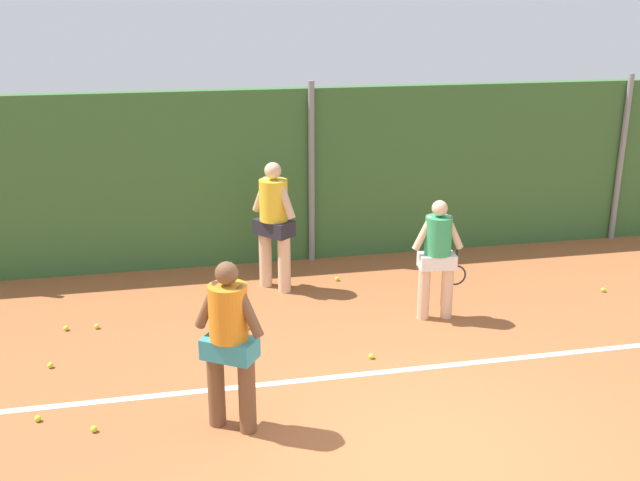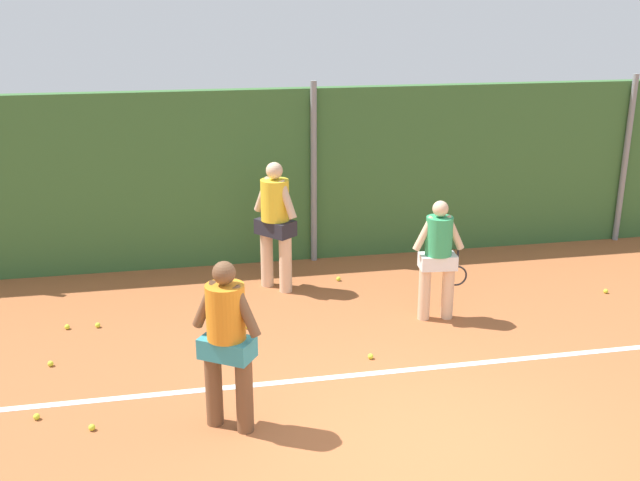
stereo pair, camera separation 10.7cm
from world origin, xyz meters
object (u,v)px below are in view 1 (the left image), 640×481
player_backcourt_far (274,219)px  tennis_ball_4 (50,365)px  player_foreground_near (229,337)px  tennis_ball_8 (66,328)px  player_midcourt (438,253)px  tennis_ball_10 (38,419)px  tennis_ball_3 (247,327)px  tennis_ball_12 (337,279)px  tennis_ball_9 (94,429)px  tennis_ball_5 (371,356)px  tennis_ball_7 (603,290)px  tennis_ball_1 (221,314)px  tennis_ball_0 (218,338)px  tennis_ball_6 (97,326)px

player_backcourt_far → tennis_ball_4: 3.64m
player_foreground_near → tennis_ball_8: player_foreground_near is taller
player_midcourt → tennis_ball_10: size_ratio=24.64×
player_backcourt_far → tennis_ball_10: 4.36m
tennis_ball_3 → tennis_ball_12: (1.53, 1.44, 0.00)m
tennis_ball_9 → tennis_ball_3: bearing=49.6°
player_foreground_near → tennis_ball_5: 2.30m
tennis_ball_7 → tennis_ball_12: bearing=161.4°
tennis_ball_1 → player_foreground_near: bearing=-92.3°
tennis_ball_9 → tennis_ball_10: same height
player_backcourt_far → tennis_ball_7: (4.66, -1.14, -1.03)m
tennis_ball_1 → tennis_ball_5: 2.29m
player_foreground_near → player_backcourt_far: 3.73m
player_midcourt → tennis_ball_1: (-2.80, 0.63, -0.88)m
tennis_ball_8 → tennis_ball_0: bearing=-20.0°
player_backcourt_far → tennis_ball_8: 3.17m
tennis_ball_9 → tennis_ball_5: bearing=16.8°
tennis_ball_6 → tennis_ball_9: bearing=-86.7°
tennis_ball_0 → tennis_ball_6: 1.66m
player_foreground_near → tennis_ball_7: (5.64, 2.46, -0.95)m
tennis_ball_5 → tennis_ball_10: size_ratio=1.00×
tennis_ball_12 → tennis_ball_3: bearing=-136.9°
tennis_ball_4 → player_foreground_near: bearing=-40.9°
tennis_ball_1 → tennis_ball_5: size_ratio=1.00×
tennis_ball_7 → player_foreground_near: bearing=-156.5°
player_midcourt → tennis_ball_9: bearing=-150.5°
tennis_ball_4 → tennis_ball_5: 3.74m
player_midcourt → tennis_ball_0: bearing=-172.8°
tennis_ball_1 → tennis_ball_10: bearing=-132.4°
player_foreground_near → tennis_ball_12: player_foreground_near is taller
tennis_ball_5 → tennis_ball_7: bearing=18.8°
tennis_ball_0 → tennis_ball_8: bearing=160.0°
tennis_ball_0 → tennis_ball_12: bearing=41.2°
tennis_ball_1 → tennis_ball_6: (-1.61, -0.05, 0.00)m
tennis_ball_1 → tennis_ball_10: size_ratio=1.00×
tennis_ball_3 → player_midcourt: bearing=-3.5°
player_midcourt → tennis_ball_7: player_midcourt is taller
tennis_ball_8 → tennis_ball_4: bearing=-93.7°
tennis_ball_10 → tennis_ball_9: bearing=-29.0°
tennis_ball_1 → tennis_ball_5: (1.64, -1.60, 0.00)m
player_backcourt_far → tennis_ball_6: 2.83m
player_midcourt → tennis_ball_3: (-2.50, 0.15, -0.88)m
player_foreground_near → tennis_ball_1: 2.90m
tennis_ball_3 → tennis_ball_5: size_ratio=1.00×
tennis_ball_0 → tennis_ball_3: (0.39, 0.25, 0.00)m
player_foreground_near → tennis_ball_12: bearing=-84.2°
tennis_ball_1 → tennis_ball_10: same height
tennis_ball_3 → tennis_ball_5: bearing=-40.0°
tennis_ball_5 → tennis_ball_9: bearing=-163.2°
player_midcourt → tennis_ball_6: size_ratio=24.64×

